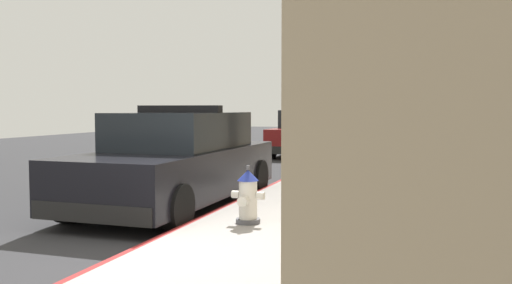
% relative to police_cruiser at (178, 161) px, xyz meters
% --- Properties ---
extents(ground_plane, '(28.99, 60.00, 0.20)m').
position_rel_police_cruiser_xyz_m(ground_plane, '(-3.53, 6.91, -0.84)').
color(ground_plane, '#2B2B2D').
extents(sidewalk_pavement, '(2.81, 60.00, 0.13)m').
position_rel_police_cruiser_xyz_m(sidewalk_pavement, '(2.47, 6.91, -0.68)').
color(sidewalk_pavement, gray).
rests_on(sidewalk_pavement, ground).
extents(curb_painted_edge, '(0.08, 60.00, 0.13)m').
position_rel_police_cruiser_xyz_m(curb_painted_edge, '(1.03, 6.91, -0.68)').
color(curb_painted_edge, maroon).
rests_on(curb_painted_edge, ground).
extents(police_cruiser, '(1.94, 4.84, 1.68)m').
position_rel_police_cruiser_xyz_m(police_cruiser, '(0.00, 0.00, 0.00)').
color(police_cruiser, black).
rests_on(police_cruiser, ground).
extents(parked_car_silver_ahead, '(1.94, 4.84, 1.56)m').
position_rel_police_cruiser_xyz_m(parked_car_silver_ahead, '(-0.13, 10.40, -0.00)').
color(parked_car_silver_ahead, maroon).
rests_on(parked_car_silver_ahead, ground).
extents(fire_hydrant, '(0.44, 0.40, 0.76)m').
position_rel_police_cruiser_xyz_m(fire_hydrant, '(1.77, -1.52, -0.26)').
color(fire_hydrant, '#4C4C51').
rests_on(fire_hydrant, sidewalk_pavement).
extents(street_tree, '(2.39, 2.39, 4.90)m').
position_rel_police_cruiser_xyz_m(street_tree, '(2.62, 5.12, 3.05)').
color(street_tree, brown).
rests_on(street_tree, sidewalk_pavement).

